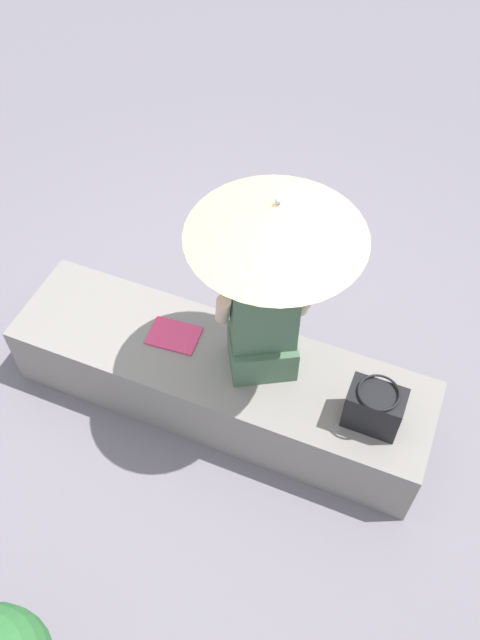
% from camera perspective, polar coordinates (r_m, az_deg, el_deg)
% --- Properties ---
extents(ground_plane, '(14.00, 14.00, 0.00)m').
position_cam_1_polar(ground_plane, '(3.90, -1.73, -7.09)').
color(ground_plane, slate).
extents(stone_bench, '(2.37, 0.62, 0.45)m').
position_cam_1_polar(stone_bench, '(3.71, -1.81, -5.30)').
color(stone_bench, gray).
rests_on(stone_bench, ground).
extents(person_seated, '(0.51, 0.41, 0.90)m').
position_cam_1_polar(person_seated, '(3.20, 2.09, 0.20)').
color(person_seated, '#47664C').
rests_on(person_seated, stone_bench).
extents(parasol, '(0.79, 0.79, 1.18)m').
position_cam_1_polar(parasol, '(2.69, 3.29, 8.77)').
color(parasol, '#B7B7BC').
rests_on(parasol, stone_bench).
extents(handbag_black, '(0.28, 0.20, 0.28)m').
position_cam_1_polar(handbag_black, '(3.27, 11.72, -7.54)').
color(handbag_black, black).
rests_on(handbag_black, stone_bench).
extents(magazine, '(0.30, 0.22, 0.01)m').
position_cam_1_polar(magazine, '(3.62, -5.85, -1.36)').
color(magazine, '#D83866').
rests_on(magazine, stone_bench).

